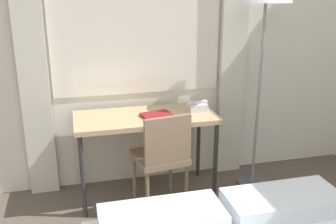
# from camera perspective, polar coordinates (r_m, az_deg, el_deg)

# --- Properties ---
(wall_back_with_window) EXTENTS (4.96, 0.13, 2.70)m
(wall_back_with_window) POSITION_cam_1_polar(r_m,az_deg,el_deg) (3.51, -2.04, 11.01)
(wall_back_with_window) COLOR silver
(wall_back_with_window) RESTS_ON ground_plane
(desk) EXTENTS (1.18, 0.54, 0.74)m
(desk) POSITION_cam_1_polar(r_m,az_deg,el_deg) (3.31, -3.26, -1.57)
(desk) COLOR tan
(desk) RESTS_ON ground_plane
(desk_chair) EXTENTS (0.45, 0.45, 0.84)m
(desk_chair) POSITION_cam_1_polar(r_m,az_deg,el_deg) (3.19, -0.82, -6.11)
(desk_chair) COLOR #8C7259
(desk_chair) RESTS_ON ground_plane
(telephone) EXTENTS (0.18, 0.14, 0.08)m
(telephone) POSITION_cam_1_polar(r_m,az_deg,el_deg) (3.41, 4.25, 0.82)
(telephone) COLOR silver
(telephone) RESTS_ON desk
(book) EXTENTS (0.27, 0.23, 0.02)m
(book) POSITION_cam_1_polar(r_m,az_deg,el_deg) (3.24, -1.59, -0.49)
(book) COLOR maroon
(book) RESTS_ON desk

